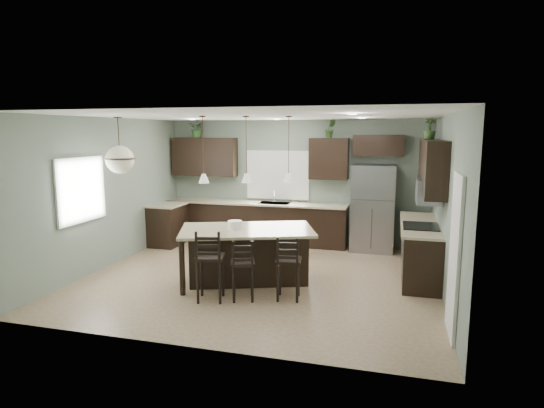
{
  "coord_description": "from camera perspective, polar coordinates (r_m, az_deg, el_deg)",
  "views": [
    {
      "loc": [
        2.23,
        -7.39,
        2.54
      ],
      "look_at": [
        0.1,
        0.4,
        1.25
      ],
      "focal_mm": 30.0,
      "sensor_mm": 36.0,
      "label": 1
    }
  ],
  "objects": [
    {
      "name": "ground",
      "position": [
        8.13,
        -1.44,
        -9.14
      ],
      "size": [
        6.0,
        6.0,
        0.0
      ],
      "primitive_type": "plane",
      "color": "#9E8466",
      "rests_on": "ground"
    },
    {
      "name": "pantry_door",
      "position": [
        6.08,
        21.93,
        -6.08
      ],
      "size": [
        0.04,
        0.82,
        2.04
      ],
      "primitive_type": "cube",
      "color": "white",
      "rests_on": "ground"
    },
    {
      "name": "window_back",
      "position": [
        10.51,
        0.74,
        3.67
      ],
      "size": [
        1.35,
        0.02,
        1.0
      ],
      "primitive_type": "cube",
      "color": "white",
      "rests_on": "room_shell"
    },
    {
      "name": "window_left",
      "position": [
        8.46,
        -22.9,
        1.64
      ],
      "size": [
        0.02,
        1.1,
        1.0
      ],
      "primitive_type": "cube",
      "color": "white",
      "rests_on": "room_shell"
    },
    {
      "name": "left_return_cabs",
      "position": [
        10.55,
        -12.92,
        -2.58
      ],
      "size": [
        0.6,
        0.9,
        0.9
      ],
      "primitive_type": "cube",
      "color": "black",
      "rests_on": "ground"
    },
    {
      "name": "left_return_countertop",
      "position": [
        10.46,
        -12.92,
        -0.07
      ],
      "size": [
        0.66,
        0.96,
        0.04
      ],
      "primitive_type": "cube",
      "color": "#BCAD8E",
      "rests_on": "left_return_cabs"
    },
    {
      "name": "back_lower_cabs",
      "position": [
        10.52,
        -2.04,
        -2.39
      ],
      "size": [
        4.2,
        0.6,
        0.9
      ],
      "primitive_type": "cube",
      "color": "black",
      "rests_on": "ground"
    },
    {
      "name": "back_countertop",
      "position": [
        10.42,
        -2.09,
        0.12
      ],
      "size": [
        4.2,
        0.66,
        0.04
      ],
      "primitive_type": "cube",
      "color": "#BCAD8E",
      "rests_on": "back_lower_cabs"
    },
    {
      "name": "sink_inset",
      "position": [
        10.29,
        0.3,
        0.1
      ],
      "size": [
        0.7,
        0.45,
        0.01
      ],
      "primitive_type": "cube",
      "color": "gray",
      "rests_on": "back_countertop"
    },
    {
      "name": "faucet",
      "position": [
        10.24,
        0.26,
        0.88
      ],
      "size": [
        0.02,
        0.02,
        0.28
      ],
      "primitive_type": "cylinder",
      "color": "silver",
      "rests_on": "back_countertop"
    },
    {
      "name": "back_upper_left",
      "position": [
        10.91,
        -8.45,
        5.88
      ],
      "size": [
        1.55,
        0.34,
        0.9
      ],
      "primitive_type": "cube",
      "color": "black",
      "rests_on": "room_shell"
    },
    {
      "name": "back_upper_right",
      "position": [
        10.09,
        7.16,
        5.65
      ],
      "size": [
        0.85,
        0.34,
        0.9
      ],
      "primitive_type": "cube",
      "color": "black",
      "rests_on": "room_shell"
    },
    {
      "name": "fridge_header",
      "position": [
        9.98,
        13.22,
        7.17
      ],
      "size": [
        1.05,
        0.34,
        0.45
      ],
      "primitive_type": "cube",
      "color": "black",
      "rests_on": "room_shell"
    },
    {
      "name": "right_lower_cabs",
      "position": [
        8.54,
        18.05,
        -5.55
      ],
      "size": [
        0.6,
        2.35,
        0.9
      ],
      "primitive_type": "cube",
      "color": "black",
      "rests_on": "ground"
    },
    {
      "name": "right_countertop",
      "position": [
        8.43,
        18.07,
        -2.45
      ],
      "size": [
        0.66,
        2.35,
        0.04
      ],
      "primitive_type": "cube",
      "color": "#BCAD8E",
      "rests_on": "right_lower_cabs"
    },
    {
      "name": "cooktop",
      "position": [
        8.16,
        18.17,
        -2.66
      ],
      "size": [
        0.58,
        0.75,
        0.02
      ],
      "primitive_type": "cube",
      "color": "black",
      "rests_on": "right_countertop"
    },
    {
      "name": "wall_oven_front",
      "position": [
        8.26,
        16.01,
        -5.94
      ],
      "size": [
        0.01,
        0.72,
        0.6
      ],
      "primitive_type": "cube",
      "color": "gray",
      "rests_on": "right_lower_cabs"
    },
    {
      "name": "right_upper_cabs",
      "position": [
        8.31,
        19.46,
        4.49
      ],
      "size": [
        0.34,
        2.35,
        0.9
      ],
      "primitive_type": "cube",
      "color": "black",
      "rests_on": "room_shell"
    },
    {
      "name": "microwave",
      "position": [
        8.07,
        19.09,
        1.53
      ],
      "size": [
        0.4,
        0.75,
        0.4
      ],
      "primitive_type": "cube",
      "color": "gray",
      "rests_on": "right_upper_cabs"
    },
    {
      "name": "refrigerator",
      "position": [
        9.95,
        12.57,
        -0.49
      ],
      "size": [
        0.9,
        0.74,
        1.85
      ],
      "primitive_type": "cube",
      "color": "gray",
      "rests_on": "ground"
    },
    {
      "name": "kitchen_island",
      "position": [
        7.77,
        -3.14,
        -6.45
      ],
      "size": [
        2.5,
        1.93,
        0.92
      ],
      "primitive_type": "cube",
      "rotation": [
        0.0,
        0.0,
        0.35
      ],
      "color": "black",
      "rests_on": "ground"
    },
    {
      "name": "serving_dish",
      "position": [
        7.64,
        -4.67,
        -2.62
      ],
      "size": [
        0.24,
        0.24,
        0.14
      ],
      "primitive_type": "cylinder",
      "color": "white",
      "rests_on": "kitchen_island"
    },
    {
      "name": "bar_stool_left",
      "position": [
        6.96,
        -7.76,
        -7.58
      ],
      "size": [
        0.5,
        0.5,
        1.11
      ],
      "primitive_type": "cube",
      "rotation": [
        0.0,
        0.0,
        0.24
      ],
      "color": "black",
      "rests_on": "ground"
    },
    {
      "name": "bar_stool_center",
      "position": [
        6.95,
        -3.68,
        -8.19
      ],
      "size": [
        0.45,
        0.45,
        0.96
      ],
      "primitive_type": "cube",
      "rotation": [
        0.0,
        0.0,
        0.34
      ],
      "color": "black",
      "rests_on": "ground"
    },
    {
      "name": "bar_stool_right",
      "position": [
        6.96,
        2.08,
        -7.97
      ],
      "size": [
        0.42,
        0.42,
        1.0
      ],
      "primitive_type": "cube",
      "rotation": [
        0.0,
        0.0,
        0.14
      ],
      "color": "black",
      "rests_on": "ground"
    },
    {
      "name": "pendant_left",
      "position": [
        7.5,
        -8.64,
        6.76
      ],
      "size": [
        0.17,
        0.17,
        1.1
      ],
      "primitive_type": null,
      "color": "silver",
      "rests_on": "room_shell"
    },
    {
      "name": "pendant_center",
      "position": [
        7.49,
        -3.26,
        6.84
      ],
      "size": [
        0.17,
        0.17,
        1.1
      ],
      "primitive_type": null,
      "color": "white",
      "rests_on": "room_shell"
    },
    {
      "name": "pendant_right",
      "position": [
        7.54,
        2.11,
        6.87
      ],
      "size": [
        0.17,
        0.17,
        1.1
      ],
      "primitive_type": null,
      "color": "white",
      "rests_on": "room_shell"
    },
    {
      "name": "chandelier",
      "position": [
        8.47,
        -18.63,
        6.99
      ],
      "size": [
        0.54,
        0.54,
        1.0
      ],
      "primitive_type": null,
      "color": "beige",
      "rests_on": "room_shell"
    },
    {
      "name": "plant_back_left",
      "position": [
        10.92,
        -9.32,
        9.36
      ],
      "size": [
        0.47,
        0.43,
        0.43
      ],
      "primitive_type": "imported",
      "rotation": [
        0.0,
        0.0,
        -0.29
      ],
      "color": "#274B21",
      "rests_on": "back_upper_left"
    },
    {
      "name": "plant_back_right",
      "position": [
        10.04,
        7.34,
        9.38
      ],
      "size": [
        0.28,
        0.26,
        0.41
      ],
      "primitive_type": "imported",
      "rotation": [
        0.0,
        0.0,
        0.42
      ],
      "color": "#315123",
      "rests_on": "back_upper_right"
    },
    {
      "name": "plant_right_wall",
      "position": [
        8.94,
        19.19,
        8.92
      ],
      "size": [
        0.22,
        0.22,
        0.38
      ],
      "primitive_type": "imported",
      "rotation": [
        0.0,
        0.0,
        0.0
      ],
      "color": "#365726",
      "rests_on": "right_upper_cabs"
    },
    {
      "name": "room_shell",
      "position": [
        7.77,
        -1.49,
        2.86
      ],
      "size": [
        6.0,
        6.0,
        6.0
      ],
      "color": "slate",
      "rests_on": "ground"
    }
  ]
}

